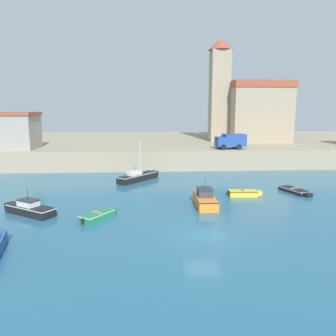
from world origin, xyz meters
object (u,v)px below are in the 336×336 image
Objects in this scene: church at (248,109)px; truck_on_quay at (231,141)px; motorboat_black_2 at (29,209)px; sailboat_black_4 at (138,177)px; dinghy_black_1 at (295,191)px; dinghy_green_3 at (98,215)px; motorboat_orange_5 at (205,199)px; dinghy_yellow_0 at (244,193)px; harbor_shed_near_wharf at (11,130)px.

truck_on_quay is at bearing -115.51° from church.
sailboat_black_4 is at bearing 55.09° from motorboat_black_2.
church reaches higher than truck_on_quay.
motorboat_black_2 reaches higher than dinghy_black_1.
dinghy_green_3 is 43.91m from church.
dinghy_green_3 is at bearing -122.40° from church.
motorboat_black_2 is 15.30m from motorboat_orange_5.
dinghy_green_3 is at bearing -155.74° from dinghy_yellow_0.
dinghy_yellow_0 is 13.57m from sailboat_black_4.
dinghy_yellow_0 is at bearing -36.16° from sailboat_black_4.
sailboat_black_4 reaches higher than motorboat_orange_5.
dinghy_green_3 is 0.70× the size of motorboat_orange_5.
dinghy_green_3 is 0.46× the size of harbor_shed_near_wharf.
motorboat_black_2 is 1.13× the size of truck_on_quay.
church reaches higher than dinghy_black_1.
motorboat_orange_5 is (-10.35, -4.06, 0.37)m from dinghy_black_1.
dinghy_yellow_0 is 0.88× the size of dinghy_black_1.
motorboat_black_2 is 1.03× the size of motorboat_orange_5.
dinghy_yellow_0 is 5.43m from motorboat_orange_5.
dinghy_yellow_0 is at bearing -169.49° from dinghy_black_1.
dinghy_green_3 is 29.48m from harbor_shed_near_wharf.
church is 4.06× the size of truck_on_quay.
church reaches higher than dinghy_yellow_0.
dinghy_green_3 is (-13.76, -6.20, -0.02)m from dinghy_yellow_0.
sailboat_black_4 is 16.05m from truck_on_quay.
church is at bearing 47.55° from sailboat_black_4.
sailboat_black_4 is (8.79, 12.60, 0.02)m from motorboat_black_2.
dinghy_yellow_0 is 35.22m from harbor_shed_near_wharf.
truck_on_quay reaches higher than dinghy_green_3.
dinghy_yellow_0 is at bearing -30.95° from harbor_shed_near_wharf.
dinghy_black_1 is 0.53× the size of harbor_shed_near_wharf.
truck_on_quay is (13.48, 7.92, 3.63)m from sailboat_black_4.
motorboat_black_2 is at bearing -166.91° from dinghy_yellow_0.
motorboat_black_2 is 1.47× the size of dinghy_green_3.
motorboat_black_2 is at bearing -124.91° from sailboat_black_4.
church is (29.08, 34.77, 8.29)m from motorboat_black_2.
motorboat_black_2 is at bearing -129.90° from church.
truck_on_quay is (2.53, 15.93, 3.80)m from dinghy_yellow_0.
harbor_shed_near_wharf is (-39.19, -12.27, -3.12)m from church.
truck_on_quay is at bearing 102.49° from dinghy_black_1.
harbor_shed_near_wharf is at bearing 140.49° from motorboat_orange_5.
dinghy_green_3 is 0.19× the size of church.
dinghy_black_1 is 18.15m from sailboat_black_4.
dinghy_yellow_0 is at bearing 24.26° from dinghy_green_3.
dinghy_black_1 is 0.22× the size of church.
church is at bearing 72.82° from dinghy_yellow_0.
dinghy_yellow_0 is at bearing -99.02° from truck_on_quay.
dinghy_black_1 is 15.70m from truck_on_quay.
dinghy_black_1 is 26.19m from motorboat_black_2.
dinghy_yellow_0 is 0.72× the size of motorboat_orange_5.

